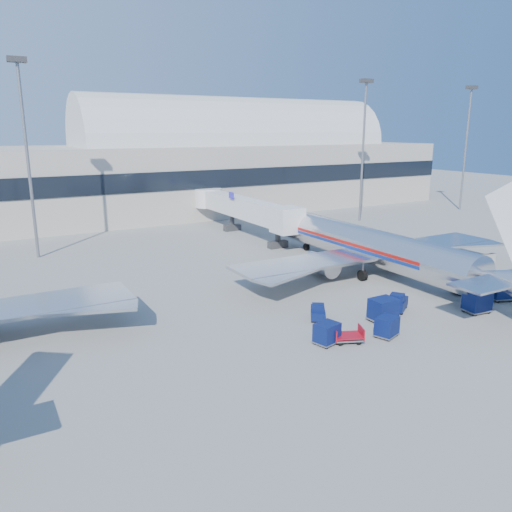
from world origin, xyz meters
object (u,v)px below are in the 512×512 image
mast_east (364,130)px  cart_train_a (383,309)px  mast_west (25,130)px  tug_left (318,312)px  tug_right (465,286)px  cart_train_b (387,326)px  jetbridge_near (239,207)px  cart_open_red (348,337)px  barrier_mid (467,262)px  airliner_main (376,248)px  barrier_far (486,259)px  cart_solo_near (477,302)px  mast_far_east (468,130)px  cart_train_c (327,333)px  barrier_near (446,266)px  cart_solo_far (502,289)px  tug_lead (398,302)px

mast_east → cart_train_a: 47.88m
mast_west → tug_left: (17.08, -32.89, -14.14)m
tug_right → cart_train_b: (-13.49, -3.86, 0.06)m
mast_west → mast_east: bearing=0.0°
mast_west → cart_train_a: (21.35, -35.80, -13.78)m
jetbridge_near → cart_open_red: bearing=-106.4°
barrier_mid → cart_open_red: (-24.99, -9.58, -0.04)m
airliner_main → barrier_mid: 11.84m
mast_west → mast_east: 50.00m
mast_west → barrier_far: (44.60, -28.00, -14.34)m
mast_west → cart_solo_near: 50.24m
mast_far_east → cart_train_c: 72.06m
tug_left → barrier_near: bearing=-41.9°
tug_right → tug_left: bearing=-167.9°
barrier_mid → cart_solo_far: size_ratio=1.20×
barrier_near → cart_train_b: bearing=-151.1°
tug_left → barrier_mid: bearing=-43.7°
barrier_near → tug_right: 8.16m
airliner_main → jetbridge_near: size_ratio=1.35×
barrier_far → tug_lead: tug_lead is taller
airliner_main → cart_train_b: (-10.57, -12.75, -2.11)m
barrier_near → tug_lead: size_ratio=1.09×
tug_lead → cart_open_red: (-7.83, -2.96, -0.33)m
tug_lead → cart_train_b: 5.94m
mast_west → cart_solo_near: mast_west is taller
tug_lead → cart_train_c: tug_lead is taller
cart_solo_far → jetbridge_near: bearing=119.0°
cart_train_c → cart_train_a: bearing=-3.0°
airliner_main → cart_solo_far: 12.59m
airliner_main → cart_train_c: bearing=-142.7°
airliner_main → barrier_mid: airliner_main is taller
jetbridge_near → tug_lead: (-3.47, -35.42, -3.19)m
cart_solo_far → cart_open_red: 17.99m
mast_far_east → cart_open_red: (-58.69, -37.58, -14.39)m
cart_train_b → cart_train_a: bearing=32.1°
mast_west → barrier_far: 54.58m
barrier_mid → cart_open_red: size_ratio=1.19×
airliner_main → tug_lead: bearing=-122.8°
cart_train_b → mast_far_east: bearing=14.9°
airliner_main → mast_far_east: 53.06m
jetbridge_near → barrier_near: jetbridge_near is taller
mast_east → barrier_near: bearing=-113.2°
barrier_near → barrier_far: bearing=0.0°
airliner_main → cart_train_b: bearing=-129.7°
barrier_near → cart_solo_near: size_ratio=1.35×
cart_train_b → airliner_main: bearing=30.7°
tug_left → cart_solo_far: (17.19, -4.28, 0.34)m
mast_east → barrier_mid: 32.64m
tug_lead → cart_solo_far: 10.47m
tug_lead → cart_open_red: size_ratio=1.09×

